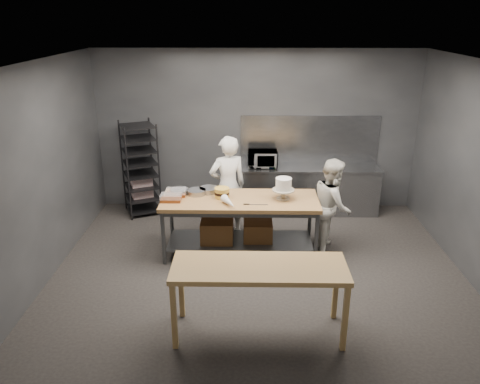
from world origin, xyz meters
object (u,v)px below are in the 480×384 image
(work_table, at_px, (238,219))
(near_counter, at_px, (259,272))
(speed_rack, at_px, (140,169))
(layer_cake, at_px, (222,193))
(frosted_cake_stand, at_px, (284,186))
(chef_right, at_px, (332,205))
(chef_behind, at_px, (228,186))
(microwave, at_px, (263,159))

(work_table, distance_m, near_counter, 2.03)
(speed_rack, bearing_deg, layer_cake, -44.05)
(speed_rack, xyz_separation_m, frosted_cake_stand, (2.54, -1.59, 0.28))
(speed_rack, xyz_separation_m, layer_cake, (1.60, -1.55, 0.14))
(work_table, xyz_separation_m, chef_right, (1.48, 0.16, 0.18))
(near_counter, xyz_separation_m, layer_cake, (-0.53, 2.03, 0.19))
(near_counter, height_order, chef_right, chef_right)
(frosted_cake_stand, bearing_deg, chef_behind, 141.57)
(work_table, relative_size, chef_right, 1.59)
(work_table, xyz_separation_m, microwave, (0.42, 1.67, 0.48))
(near_counter, distance_m, frosted_cake_stand, 2.06)
(chef_right, bearing_deg, work_table, 98.39)
(layer_cake, bearing_deg, speed_rack, 135.95)
(chef_right, bearing_deg, frosted_cake_stand, 103.55)
(frosted_cake_stand, distance_m, layer_cake, 0.95)
(speed_rack, xyz_separation_m, chef_behind, (1.66, -0.90, 0.01))
(work_table, bearing_deg, layer_cake, 170.38)
(speed_rack, relative_size, frosted_cake_stand, 5.15)
(chef_behind, height_order, microwave, chef_behind)
(speed_rack, bearing_deg, microwave, 2.02)
(work_table, bearing_deg, near_counter, -81.76)
(near_counter, distance_m, layer_cake, 2.11)
(chef_right, bearing_deg, layer_cake, 96.18)
(chef_behind, height_order, frosted_cake_stand, chef_behind)
(near_counter, xyz_separation_m, chef_behind, (-0.47, 2.69, 0.05))
(work_table, distance_m, layer_cake, 0.49)
(layer_cake, bearing_deg, frosted_cake_stand, -2.50)
(chef_right, height_order, layer_cake, chef_right)
(work_table, xyz_separation_m, near_counter, (0.29, -1.99, 0.24))
(speed_rack, distance_m, layer_cake, 2.24)
(work_table, bearing_deg, microwave, 75.78)
(microwave, xyz_separation_m, layer_cake, (-0.67, -1.63, -0.05))
(work_table, height_order, microwave, microwave)
(work_table, distance_m, chef_behind, 0.78)
(work_table, height_order, frosted_cake_stand, frosted_cake_stand)
(work_table, height_order, chef_right, chef_right)
(microwave, xyz_separation_m, frosted_cake_stand, (0.27, -1.67, 0.08))
(chef_right, relative_size, microwave, 2.79)
(work_table, relative_size, near_counter, 1.20)
(chef_behind, xyz_separation_m, chef_right, (1.66, -0.54, -0.11))
(microwave, height_order, layer_cake, microwave)
(speed_rack, bearing_deg, chef_right, -23.39)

